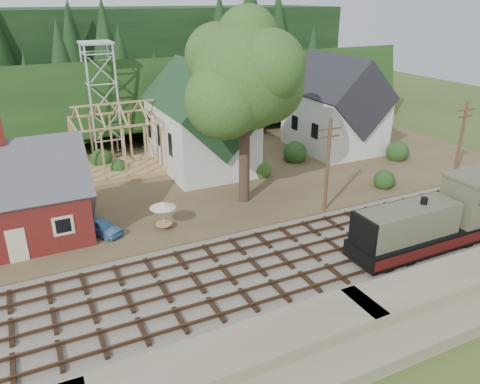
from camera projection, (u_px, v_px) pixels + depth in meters
name	position (u px, v px, depth m)	size (l,w,h in m)	color
ground	(284.00, 263.00, 31.64)	(140.00, 140.00, 0.00)	#384C1E
embankment	(368.00, 339.00, 24.61)	(64.00, 5.00, 1.60)	#7F7259
railroad_bed	(284.00, 262.00, 31.61)	(64.00, 11.00, 0.16)	#726B5B
village_flat	(190.00, 176.00, 46.48)	(64.00, 26.00, 0.30)	brown
hillside	(131.00, 123.00, 66.40)	(70.00, 28.00, 8.00)	#1E3F19
ridge	(107.00, 102.00, 79.64)	(80.00, 20.00, 12.00)	black
depot	(10.00, 202.00, 32.99)	(10.80, 7.41, 9.00)	maroon
church	(201.00, 121.00, 46.74)	(8.40, 15.17, 13.00)	silver
farmhouse	(335.00, 109.00, 52.81)	(8.40, 10.80, 10.60)	silver
timber_frame	(118.00, 143.00, 46.15)	(8.20, 6.20, 6.99)	tan
lattice_tower	(98.00, 65.00, 48.50)	(3.20, 3.20, 12.12)	silver
big_tree	(246.00, 84.00, 36.92)	(10.90, 8.40, 14.70)	#38281E
telegraph_pole_near	(327.00, 165.00, 37.15)	(2.20, 0.28, 8.00)	#4C331E
telegraph_pole_far	(460.00, 141.00, 43.26)	(2.20, 0.28, 8.00)	#4C331E
locomotive	(436.00, 221.00, 32.57)	(12.33, 3.08, 4.92)	black
car_blue	(101.00, 226.00, 34.62)	(1.43, 3.55, 1.21)	#6099CF
car_red	(357.00, 140.00, 55.37)	(1.91, 4.15, 1.15)	red
patio_set	(163.00, 206.00, 34.92)	(1.98, 1.98, 2.21)	silver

